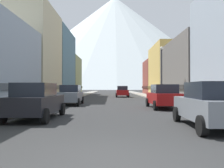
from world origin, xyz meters
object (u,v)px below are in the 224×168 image
object	(u,v)px
car_right_0	(211,105)
car_driving_0	(122,91)
car_left_1	(70,95)
streetlamp_right	(162,65)
potted_plant_1	(46,96)
pedestrian_0	(46,95)
car_left_0	(36,101)
pedestrian_1	(159,92)
car_right_1	(163,96)

from	to	relation	value
car_right_0	car_driving_0	distance (m)	28.79
car_left_1	streetlamp_right	bearing A→B (deg)	25.34
potted_plant_1	streetlamp_right	size ratio (longest dim) A/B	0.16
potted_plant_1	pedestrian_0	xyz separation A→B (m)	(0.75, -2.43, 0.24)
car_left_0	pedestrian_1	size ratio (longest dim) A/B	2.75
car_left_1	car_right_1	bearing A→B (deg)	-25.23
car_left_0	car_right_1	distance (m)	9.63
car_left_1	pedestrian_1	world-z (taller)	car_left_1
car_right_1	car_left_1	bearing A→B (deg)	154.77
car_right_0	pedestrian_0	world-z (taller)	car_right_0
car_left_0	streetlamp_right	bearing A→B (deg)	56.50
pedestrian_1	streetlamp_right	xyz separation A→B (m)	(-0.90, -5.99, 3.10)
car_left_0	pedestrian_0	world-z (taller)	car_left_0
car_left_1	streetlamp_right	distance (m)	10.58
car_right_1	car_driving_0	size ratio (longest dim) A/B	1.00
car_left_0	car_left_1	bearing A→B (deg)	90.00
car_left_0	pedestrian_0	size ratio (longest dim) A/B	2.80
pedestrian_0	car_right_1	bearing A→B (deg)	-24.69
pedestrian_1	car_right_1	bearing A→B (deg)	-99.99
pedestrian_0	streetlamp_right	bearing A→B (deg)	15.86
car_driving_0	car_left_0	bearing A→B (deg)	-101.65
car_driving_0	potted_plant_1	distance (m)	15.79
car_left_1	streetlamp_right	xyz separation A→B (m)	(9.15, 4.33, 3.09)
car_right_0	streetlamp_right	distance (m)	16.70
car_left_0	car_right_1	world-z (taller)	same
car_right_0	potted_plant_1	bearing A→B (deg)	124.91
potted_plant_1	car_right_0	bearing A→B (deg)	-55.09
potted_plant_1	pedestrian_1	bearing A→B (deg)	27.35
car_left_0	car_right_1	bearing A→B (deg)	37.86
car_driving_0	pedestrian_1	distance (m)	7.90
car_left_0	potted_plant_1	bearing A→B (deg)	103.87
car_right_1	pedestrian_0	world-z (taller)	car_right_1
potted_plant_1	pedestrian_0	world-z (taller)	pedestrian_0
car_right_0	car_right_1	xyz separation A→B (m)	(0.00, 8.43, 0.00)
pedestrian_0	pedestrian_1	xyz separation A→B (m)	(12.50, 9.28, 0.02)
pedestrian_1	car_left_0	bearing A→B (deg)	-116.90
car_right_0	streetlamp_right	world-z (taller)	streetlamp_right
car_driving_0	pedestrian_0	world-z (taller)	car_driving_0
car_left_1	potted_plant_1	xyz separation A→B (m)	(-3.20, 3.47, -0.27)
car_driving_0	pedestrian_1	size ratio (longest dim) A/B	2.74
car_right_1	streetlamp_right	size ratio (longest dim) A/B	0.75
potted_plant_1	pedestrian_1	world-z (taller)	pedestrian_1
car_left_0	potted_plant_1	world-z (taller)	car_left_0
car_right_1	potted_plant_1	world-z (taller)	car_right_1
car_right_0	pedestrian_0	bearing A→B (deg)	127.60
car_left_1	car_right_1	world-z (taller)	same
car_driving_0	potted_plant_1	world-z (taller)	car_driving_0
car_right_1	streetlamp_right	distance (m)	8.64
car_driving_0	streetlamp_right	bearing A→B (deg)	-73.13
car_right_1	car_left_0	bearing A→B (deg)	-142.14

